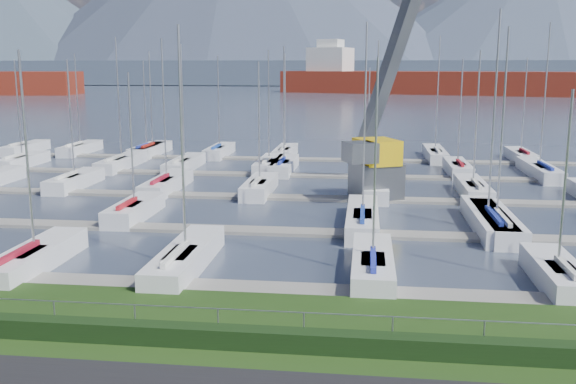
# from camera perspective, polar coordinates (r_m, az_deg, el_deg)

# --- Properties ---
(path) EXTENTS (160.00, 2.00, 0.04)m
(path) POSITION_cam_1_polar(r_m,az_deg,el_deg) (20.33, -5.32, -16.63)
(path) COLOR black
(path) RESTS_ON grass
(water) EXTENTS (800.00, 540.00, 0.20)m
(water) POSITION_cam_1_polar(r_m,az_deg,el_deg) (280.76, 6.18, 9.08)
(water) COLOR #3A4356
(hedge) EXTENTS (80.00, 0.70, 0.70)m
(hedge) POSITION_cam_1_polar(r_m,az_deg,el_deg) (22.47, -3.91, -12.81)
(hedge) COLOR black
(hedge) RESTS_ON grass
(fence) EXTENTS (80.00, 0.04, 0.04)m
(fence) POSITION_cam_1_polar(r_m,az_deg,el_deg) (22.50, -3.74, -10.43)
(fence) COLOR gray
(fence) RESTS_ON grass
(foothill) EXTENTS (900.00, 80.00, 12.00)m
(foothill) POSITION_cam_1_polar(r_m,az_deg,el_deg) (350.59, 6.38, 10.53)
(foothill) COLOR #455265
(foothill) RESTS_ON water
(mountains) EXTENTS (1190.00, 360.00, 115.00)m
(mountains) POSITION_cam_1_polar(r_m,az_deg,el_deg) (426.82, 7.65, 16.07)
(mountains) COLOR #475168
(mountains) RESTS_ON water
(docks) EXTENTS (90.00, 41.60, 0.25)m
(docks) POSITION_cam_1_polar(r_m,az_deg,el_deg) (47.72, 2.02, -0.56)
(docks) COLOR slate
(docks) RESTS_ON water
(crane) EXTENTS (7.83, 12.88, 22.35)m
(crane) POSITION_cam_1_polar(r_m,az_deg,el_deg) (48.44, 8.48, 6.14)
(crane) COLOR #57595E
(crane) RESTS_ON water
(cargo_ship_mid) EXTENTS (110.41, 48.81, 21.50)m
(cargo_ship_mid) POSITION_cam_1_polar(r_m,az_deg,el_deg) (234.12, 11.72, 9.46)
(cargo_ship_mid) COLOR maroon
(cargo_ship_mid) RESTS_ON water
(sailboat_fleet) EXTENTS (74.00, 50.02, 13.70)m
(sailboat_fleet) POSITION_cam_1_polar(r_m,az_deg,el_deg) (49.67, -0.26, 6.50)
(sailboat_fleet) COLOR #2135A7
(sailboat_fleet) RESTS_ON water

